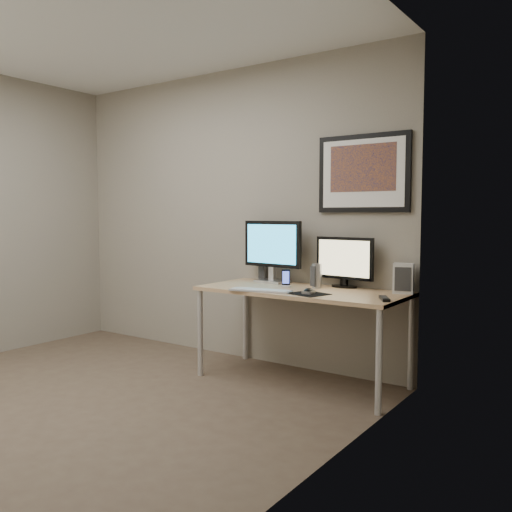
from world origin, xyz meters
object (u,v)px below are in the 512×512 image
object	(u,v)px
monitor_tv	(344,261)
keyboard	(261,290)
framed_art	(363,173)
speaker_right	(317,276)
monitor_large	(272,248)
desk	(301,298)
speaker_left	(262,270)
fan_unit	(403,278)
phone_dock	(286,278)

from	to	relation	value
monitor_tv	keyboard	world-z (taller)	monitor_tv
framed_art	monitor_tv	world-z (taller)	framed_art
speaker_right	monitor_large	bearing A→B (deg)	-167.64
monitor_tv	monitor_large	bearing A→B (deg)	-167.80
desk	speaker_left	xyz separation A→B (m)	(-0.57, 0.31, 0.15)
speaker_left	speaker_right	distance (m)	0.66
desk	monitor_tv	bearing A→B (deg)	51.21
framed_art	fan_unit	bearing A→B (deg)	-14.37
monitor_large	speaker_right	xyz separation A→B (m)	(0.47, -0.09, -0.19)
desk	speaker_right	xyz separation A→B (m)	(0.06, 0.13, 0.16)
monitor_tv	keyboard	bearing A→B (deg)	-120.14
framed_art	desk	bearing A→B (deg)	-136.54
speaker_left	desk	bearing A→B (deg)	-52.62
speaker_left	framed_art	bearing A→B (deg)	-22.97
desk	framed_art	distance (m)	1.07
speaker_left	monitor_tv	bearing A→B (deg)	-26.41
monitor_large	monitor_tv	distance (m)	0.64
desk	monitor_tv	world-z (taller)	monitor_tv
desk	framed_art	world-z (taller)	framed_art
monitor_tv	phone_dock	bearing A→B (deg)	-140.31
framed_art	keyboard	world-z (taller)	framed_art
monitor_large	monitor_tv	bearing A→B (deg)	10.39
framed_art	speaker_left	distance (m)	1.23
fan_unit	desk	bearing A→B (deg)	-176.54
desk	keyboard	size ratio (longest dim) A/B	3.36
monitor_tv	phone_dock	distance (m)	0.48
desk	monitor_tv	xyz separation A→B (m)	(0.23, 0.28, 0.28)
phone_dock	framed_art	bearing A→B (deg)	6.09
phone_dock	fan_unit	distance (m)	0.90
phone_dock	keyboard	distance (m)	0.31
speaker_right	keyboard	size ratio (longest dim) A/B	0.40
keyboard	phone_dock	bearing A→B (deg)	73.10
speaker_left	speaker_right	xyz separation A→B (m)	(0.64, -0.18, 0.01)
speaker_left	keyboard	size ratio (longest dim) A/B	0.37
monitor_large	monitor_tv	size ratio (longest dim) A/B	1.13
framed_art	monitor_tv	xyz separation A→B (m)	(-0.12, -0.05, -0.68)
desk	monitor_large	distance (m)	0.58
monitor_large	speaker_left	xyz separation A→B (m)	(-0.16, 0.09, -0.20)
monitor_tv	fan_unit	bearing A→B (deg)	1.72
speaker_left	monitor_large	bearing A→B (deg)	-52.52
fan_unit	keyboard	bearing A→B (deg)	-165.38
framed_art	keyboard	distance (m)	1.20
speaker_left	keyboard	xyz separation A→B (m)	(0.38, -0.58, -0.08)
monitor_large	phone_dock	xyz separation A→B (m)	(0.25, -0.19, -0.22)
desk	phone_dock	distance (m)	0.21
fan_unit	framed_art	bearing A→B (deg)	150.80
speaker_right	framed_art	bearing A→B (deg)	58.56
monitor_large	speaker_left	distance (m)	0.27
speaker_right	monitor_tv	bearing A→B (deg)	66.44
desk	fan_unit	distance (m)	0.78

